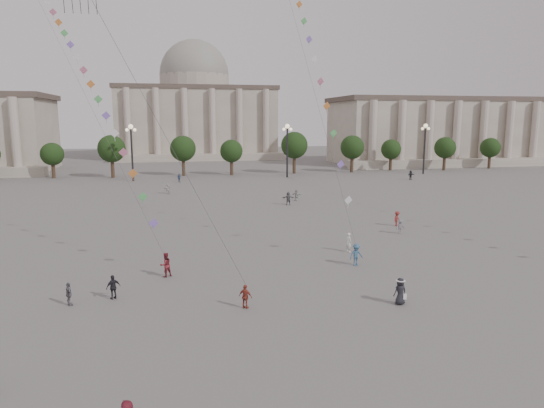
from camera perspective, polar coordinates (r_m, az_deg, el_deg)
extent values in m
plane|color=#5D5A57|center=(28.28, 5.25, -14.19)|extent=(360.00, 360.00, 0.00)
cube|color=gray|center=(145.47, 23.19, 7.74)|extent=(80.00, 22.00, 16.00)
cube|color=#4F423A|center=(145.52, 23.42, 11.12)|extent=(81.60, 22.44, 1.20)
cube|color=gray|center=(135.35, 26.11, 4.46)|extent=(84.00, 4.00, 2.00)
cube|color=gray|center=(154.86, -8.95, 9.24)|extent=(46.00, 30.00, 20.00)
cube|color=#4F423A|center=(155.11, -9.05, 13.16)|extent=(46.92, 30.60, 1.20)
cube|color=gray|center=(138.27, -8.50, 5.45)|extent=(48.30, 4.00, 2.00)
cylinder|color=gray|center=(155.24, -9.07, 13.86)|extent=(21.00, 21.00, 5.00)
sphere|color=gray|center=(155.43, -9.10, 14.78)|extent=(21.00, 21.00, 21.00)
cylinder|color=#3A281D|center=(105.52, -23.89, 3.76)|extent=(0.70, 0.70, 3.52)
sphere|color=black|center=(105.24, -24.03, 5.75)|extent=(5.12, 5.12, 5.12)
cylinder|color=#3A281D|center=(103.64, -17.38, 4.06)|extent=(0.70, 0.70, 3.52)
sphere|color=black|center=(103.36, -17.49, 6.09)|extent=(5.12, 5.12, 5.12)
cylinder|color=#3A281D|center=(103.14, -10.72, 4.32)|extent=(0.70, 0.70, 3.52)
sphere|color=black|center=(102.85, -10.79, 6.36)|extent=(5.12, 5.12, 5.12)
cylinder|color=#3A281D|center=(104.02, -4.08, 4.51)|extent=(0.70, 0.70, 3.52)
sphere|color=black|center=(103.74, -4.11, 6.53)|extent=(5.12, 5.12, 5.12)
cylinder|color=#3A281D|center=(106.27, 2.36, 4.64)|extent=(0.70, 0.70, 3.52)
sphere|color=black|center=(105.99, 2.38, 6.62)|extent=(5.12, 5.12, 5.12)
cylinder|color=#3A281D|center=(109.78, 8.47, 4.71)|extent=(0.70, 0.70, 3.52)
sphere|color=black|center=(109.52, 8.52, 6.63)|extent=(5.12, 5.12, 5.12)
cylinder|color=#3A281D|center=(114.45, 14.14, 4.73)|extent=(0.70, 0.70, 3.52)
sphere|color=black|center=(114.20, 14.22, 6.57)|extent=(5.12, 5.12, 5.12)
cylinder|color=#3A281D|center=(120.15, 19.33, 4.70)|extent=(0.70, 0.70, 3.52)
sphere|color=black|center=(119.90, 19.43, 6.45)|extent=(5.12, 5.12, 5.12)
cylinder|color=#3A281D|center=(126.72, 24.00, 4.65)|extent=(0.70, 0.70, 3.52)
sphere|color=black|center=(126.49, 24.12, 6.31)|extent=(5.12, 5.12, 5.12)
cylinder|color=#262628|center=(95.17, -16.14, 5.60)|extent=(0.36, 0.36, 10.00)
sphere|color=#FFE5B2|center=(94.95, -16.29, 8.73)|extent=(0.90, 0.90, 0.90)
sphere|color=#FFE5B2|center=(95.02, -16.70, 8.35)|extent=(0.60, 0.60, 0.60)
sphere|color=#FFE5B2|center=(94.91, -15.85, 8.39)|extent=(0.60, 0.60, 0.60)
cylinder|color=#262628|center=(97.55, 1.80, 6.08)|extent=(0.36, 0.36, 10.00)
sphere|color=#FFE5B2|center=(97.34, 1.82, 9.14)|extent=(0.90, 0.90, 0.90)
sphere|color=#FFE5B2|center=(97.19, 1.41, 8.78)|extent=(0.60, 0.60, 0.60)
sphere|color=#FFE5B2|center=(97.52, 2.22, 8.78)|extent=(0.60, 0.60, 0.60)
cylinder|color=#262628|center=(108.51, 17.49, 6.02)|extent=(0.36, 0.36, 10.00)
sphere|color=#FFE5B2|center=(108.32, 17.63, 8.76)|extent=(0.90, 0.90, 0.90)
sphere|color=#FFE5B2|center=(108.00, 17.29, 8.46)|extent=(0.60, 0.60, 0.60)
sphere|color=#FFE5B2|center=(108.68, 17.94, 8.43)|extent=(0.60, 0.60, 0.60)
imported|color=#354B78|center=(91.81, -10.87, 3.02)|extent=(0.95, 0.89, 1.57)
imported|color=beige|center=(77.85, -12.18, 1.78)|extent=(1.27, 1.48, 1.61)
imported|color=slate|center=(51.15, 14.85, -2.58)|extent=(1.03, 0.66, 1.51)
imported|color=#B0B1AD|center=(69.60, 2.89, 1.05)|extent=(1.46, 1.33, 1.62)
imported|color=maroon|center=(54.75, 14.50, -1.68)|extent=(1.21, 1.13, 1.64)
imported|color=black|center=(97.60, 16.00, 3.29)|extent=(1.75, 1.12, 1.81)
imported|color=#5A5A5E|center=(66.09, 1.93, 0.67)|extent=(1.73, 0.67, 1.82)
imported|color=silver|center=(43.28, 9.02, -4.48)|extent=(0.60, 0.73, 1.72)
imported|color=maroon|center=(30.43, -3.15, -10.83)|extent=(0.94, 0.84, 1.52)
imported|color=slate|center=(33.37, -22.78, -9.74)|extent=(0.74, 0.95, 1.50)
imported|color=black|center=(33.50, -18.17, -9.27)|extent=(1.01, 0.81, 1.61)
imported|color=maroon|center=(36.99, -12.41, -7.00)|extent=(1.11, 1.03, 1.83)
imported|color=#375C7C|center=(39.39, 9.88, -5.89)|extent=(1.25, 0.84, 1.79)
imported|color=black|center=(32.02, 14.85, -9.90)|extent=(0.91, 0.66, 1.72)
cone|color=white|center=(31.77, 14.91, -8.61)|extent=(0.52, 0.52, 0.14)
cylinder|color=white|center=(31.79, 14.90, -8.71)|extent=(0.60, 0.60, 0.02)
cube|color=white|center=(32.10, 15.35, -10.45)|extent=(0.22, 0.10, 0.35)
cylinder|color=#3F3F3F|center=(28.13, -12.03, 7.08)|extent=(0.02, 0.02, 19.29)
cylinder|color=#3F3F3F|center=(59.79, -24.22, 17.91)|extent=(0.02, 0.02, 63.13)
cube|color=#8362C5|center=(37.87, -13.75, -2.21)|extent=(0.76, 0.25, 0.76)
cube|color=#51B15B|center=(39.16, -14.95, 0.83)|extent=(0.76, 0.25, 0.76)
cube|color=#C9732F|center=(40.59, -16.05, 3.48)|extent=(0.76, 0.25, 0.76)
cube|color=#B8617F|center=(42.11, -17.08, 5.83)|extent=(0.76, 0.25, 0.76)
cube|color=white|center=(43.71, -18.04, 7.93)|extent=(0.76, 0.25, 0.76)
cube|color=#8362C5|center=(45.38, -18.94, 9.82)|extent=(0.76, 0.25, 0.76)
cube|color=#51B15B|center=(47.11, -19.77, 11.52)|extent=(0.76, 0.25, 0.76)
cube|color=#C9732F|center=(48.88, -20.56, 13.07)|extent=(0.76, 0.25, 0.76)
cube|color=#B8617F|center=(50.69, -21.29, 14.47)|extent=(0.76, 0.25, 0.76)
cube|color=white|center=(52.53, -21.98, 15.75)|extent=(0.76, 0.25, 0.76)
cube|color=#8362C5|center=(54.40, -22.63, 16.92)|extent=(0.76, 0.25, 0.76)
cube|color=#51B15B|center=(56.29, -23.25, 17.99)|extent=(0.76, 0.25, 0.76)
cube|color=#C9732F|center=(58.21, -23.83, 18.98)|extent=(0.76, 0.25, 0.76)
cube|color=#B8617F|center=(60.14, -24.37, 19.88)|extent=(0.76, 0.25, 0.76)
cube|color=white|center=(62.09, -24.89, 20.72)|extent=(0.76, 0.25, 0.76)
cube|color=white|center=(40.43, 8.97, 0.45)|extent=(0.76, 0.25, 0.76)
cube|color=#8362C5|center=(42.03, 8.08, 4.66)|extent=(0.76, 0.25, 0.76)
cube|color=#51B15B|center=(43.86, 7.24, 8.26)|extent=(0.76, 0.25, 0.76)
cube|color=#C9732F|center=(45.86, 6.46, 11.39)|extent=(0.76, 0.25, 0.76)
cube|color=#B8617F|center=(47.98, 5.73, 14.15)|extent=(0.76, 0.25, 0.76)
cube|color=white|center=(50.20, 5.04, 16.59)|extent=(0.76, 0.25, 0.76)
cube|color=#8362C5|center=(52.50, 4.40, 18.75)|extent=(0.76, 0.25, 0.76)
cube|color=#51B15B|center=(54.87, 3.79, 20.68)|extent=(0.76, 0.25, 0.76)
cube|color=#C9732F|center=(57.29, 3.22, 22.41)|extent=(0.76, 0.25, 0.76)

